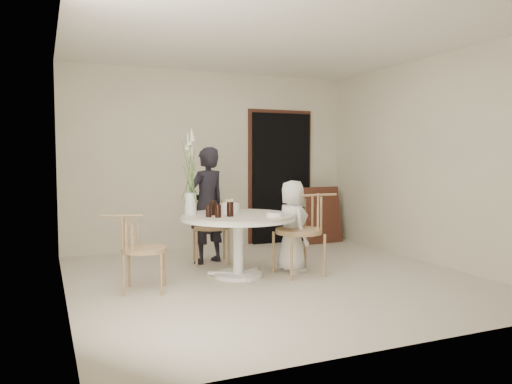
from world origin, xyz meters
name	(u,v)px	position (x,y,z in m)	size (l,w,h in m)	color
ground	(275,278)	(0.00, 0.00, 0.00)	(4.50, 4.50, 0.00)	beige
room_shell	(275,137)	(0.00, 0.00, 1.62)	(4.50, 4.50, 4.50)	white
doorway	(281,178)	(1.15, 2.19, 1.05)	(1.00, 0.10, 2.10)	black
door_trim	(280,175)	(1.15, 2.23, 1.11)	(1.12, 0.03, 2.22)	#51261B
table	(238,224)	(-0.35, 0.25, 0.62)	(1.33, 1.33, 0.73)	white
picture_frame	(322,215)	(1.75, 1.88, 0.45)	(0.69, 0.05, 0.91)	#51261B
chair_far	(210,218)	(-0.39, 1.21, 0.58)	(0.56, 0.59, 0.89)	#A38358
chair_right	(309,222)	(0.48, 0.06, 0.62)	(0.60, 0.55, 0.96)	#A38358
chair_left	(133,241)	(-1.58, 0.08, 0.52)	(0.56, 0.53, 0.81)	#A38358
girl	(207,205)	(-0.45, 1.13, 0.76)	(0.56, 0.37, 1.53)	black
boy	(292,226)	(0.35, 0.23, 0.56)	(0.54, 0.35, 1.11)	silver
birthday_cake	(230,208)	(-0.38, 0.46, 0.79)	(0.24, 0.24, 0.16)	white
cola_tumbler_a	(218,211)	(-0.66, 0.06, 0.80)	(0.07, 0.07, 0.15)	black
cola_tumbler_b	(230,209)	(-0.50, 0.10, 0.81)	(0.08, 0.08, 0.17)	black
cola_tumbler_c	(209,211)	(-0.74, 0.14, 0.80)	(0.06, 0.06, 0.14)	black
cola_tumbler_d	(213,208)	(-0.64, 0.31, 0.81)	(0.08, 0.08, 0.17)	black
plate_stack	(275,214)	(-0.05, -0.10, 0.75)	(0.19, 0.19, 0.05)	white
flower_vase	(190,181)	(-0.87, 0.44, 1.12)	(0.14, 0.14, 1.01)	silver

